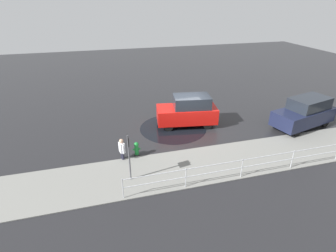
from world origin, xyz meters
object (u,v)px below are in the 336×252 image
moving_hatchback (188,111)px  fire_hydrant (137,149)px  sign_post (129,151)px  parked_sedan (305,113)px  pedestrian (122,148)px

moving_hatchback → fire_hydrant: bearing=35.9°
moving_hatchback → sign_post: size_ratio=1.72×
parked_sedan → pedestrian: 12.01m
sign_post → pedestrian: bearing=-84.8°
pedestrian → sign_post: 2.07m
parked_sedan → pedestrian: parked_sedan is taller
fire_hydrant → pedestrian: pedestrian is taller
moving_hatchback → pedestrian: size_ratio=3.38×
parked_sedan → fire_hydrant: parked_sedan is taller
parked_sedan → sign_post: (11.81, 2.66, 0.58)m
fire_hydrant → sign_post: bearing=73.2°
moving_hatchback → fire_hydrant: size_ratio=5.14×
fire_hydrant → pedestrian: 0.86m
moving_hatchback → parked_sedan: 7.61m
fire_hydrant → sign_post: 2.44m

